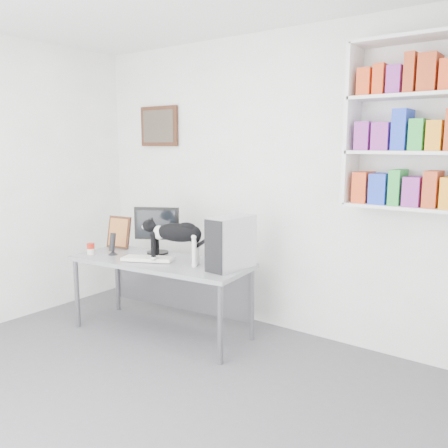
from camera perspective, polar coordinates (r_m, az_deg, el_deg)
The scene contains 11 objects.
room at distance 2.95m, azimuth -16.41°, elevation 2.21°, with size 4.01×4.01×2.70m.
bookshelf at distance 3.72m, azimuth 22.47°, elevation 11.04°, with size 1.03×0.28×1.24m, color silver.
wall_art at distance 5.21m, azimuth -7.81°, elevation 11.57°, with size 0.52×0.04×0.42m, color #4F2A19.
desk at distance 4.38m, azimuth -7.55°, elevation -8.68°, with size 1.65×0.64×0.69m, color gray.
monitor at distance 4.49m, azimuth -8.06°, elevation -0.72°, with size 0.42×0.20×0.45m, color black.
keyboard at distance 4.27m, azimuth -9.15°, elevation -4.15°, with size 0.45×0.17×0.03m, color silver.
pc_tower at distance 3.91m, azimuth 0.87°, elevation -2.28°, with size 0.19×0.44×0.44m, color #B2B1B6.
speaker at distance 4.54m, azimuth -13.26°, elevation -2.30°, with size 0.09×0.09×0.22m, color black.
leaning_print at distance 4.83m, azimuth -12.52°, elevation -0.89°, with size 0.26×0.11×0.33m, color #4F2A19.
soup_can at distance 4.63m, azimuth -15.73°, elevation -2.89°, with size 0.07×0.07×0.10m, color #AD1B0E.
cat at distance 4.07m, azimuth -5.72°, elevation -2.29°, with size 0.61×0.16×0.38m, color black, non-canonical shape.
Camera 1 is at (2.35, -1.75, 1.70)m, focal length 38.00 mm.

